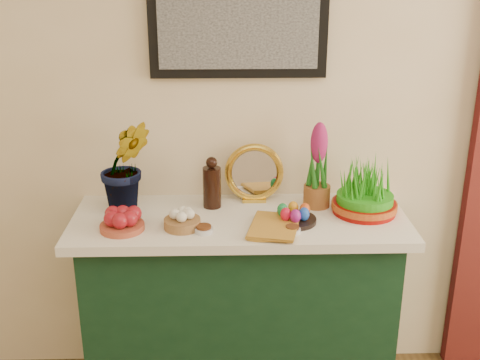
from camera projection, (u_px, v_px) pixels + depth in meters
name	position (u px, v px, depth m)	size (l,w,h in m)	color
sideboard	(240.00, 311.00, 2.68)	(1.30, 0.45, 0.85)	#14371F
tablecloth	(240.00, 220.00, 2.53)	(1.40, 0.55, 0.04)	silver
hyacinth_green	(125.00, 151.00, 2.49)	(0.26, 0.22, 0.52)	#1F6919
apple_bowl	(122.00, 221.00, 2.38)	(0.23, 0.23, 0.09)	#AF4B31
garlic_basket	(182.00, 220.00, 2.40)	(0.19, 0.19, 0.08)	#A57842
vinegar_cruet	(212.00, 185.00, 2.58)	(0.08, 0.08, 0.23)	black
mirror	(254.00, 173.00, 2.64)	(0.26, 0.07, 0.26)	gold
book	(251.00, 224.00, 2.40)	(0.17, 0.25, 0.03)	#BE8429
spice_dish_left	(204.00, 229.00, 2.37)	(0.07, 0.07, 0.03)	silver
spice_dish_right	(292.00, 229.00, 2.37)	(0.07, 0.07, 0.03)	silver
egg_plate	(294.00, 216.00, 2.45)	(0.23, 0.23, 0.08)	black
hyacinth_pink	(318.00, 169.00, 2.56)	(0.11, 0.11, 0.38)	#955728
wheatgrass_sabzeh	(365.00, 191.00, 2.52)	(0.28, 0.28, 0.22)	#920904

